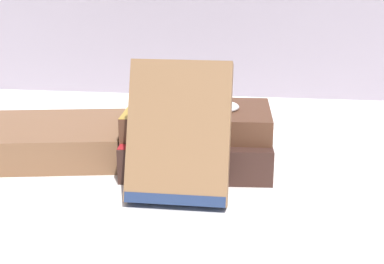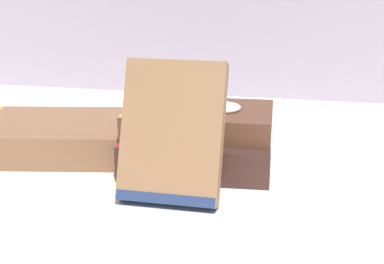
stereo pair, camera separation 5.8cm
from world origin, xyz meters
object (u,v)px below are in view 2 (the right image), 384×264
at_px(book_flat_bottom, 194,150).
at_px(pocket_watch, 223,107).
at_px(book_flat_top, 196,120).
at_px(book_side_left, 49,136).
at_px(book_leaning_front, 172,136).
at_px(reading_glasses, 184,137).

bearing_deg(book_flat_bottom, pocket_watch, 20.15).
height_order(book_flat_bottom, book_flat_top, book_flat_top).
distance_m(book_flat_top, pocket_watch, 0.04).
xyz_separation_m(book_side_left, book_leaning_front, (0.22, -0.12, 0.05)).
bearing_deg(book_leaning_front, book_flat_bottom, 88.40).
bearing_deg(book_side_left, book_leaning_front, -40.03).
height_order(pocket_watch, reading_glasses, pocket_watch).
xyz_separation_m(book_side_left, pocket_watch, (0.26, 0.00, 0.06)).
bearing_deg(reading_glasses, book_leaning_front, -87.10).
bearing_deg(pocket_watch, book_side_left, -179.75).
distance_m(book_flat_bottom, book_leaning_front, 0.12).
relative_size(book_flat_top, book_side_left, 0.81).
relative_size(book_flat_bottom, book_leaning_front, 1.27).
xyz_separation_m(book_flat_bottom, book_flat_top, (-0.00, 0.02, 0.04)).
relative_size(book_flat_bottom, book_flat_top, 1.02).
height_order(book_flat_bottom, pocket_watch, pocket_watch).
relative_size(book_flat_bottom, reading_glasses, 2.21).
bearing_deg(book_flat_top, book_flat_bottom, -90.96).
height_order(book_side_left, book_leaning_front, book_leaning_front).
distance_m(book_flat_bottom, book_side_left, 0.23).
xyz_separation_m(book_flat_top, book_leaning_front, (-0.00, -0.12, 0.01)).
height_order(book_side_left, reading_glasses, book_side_left).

